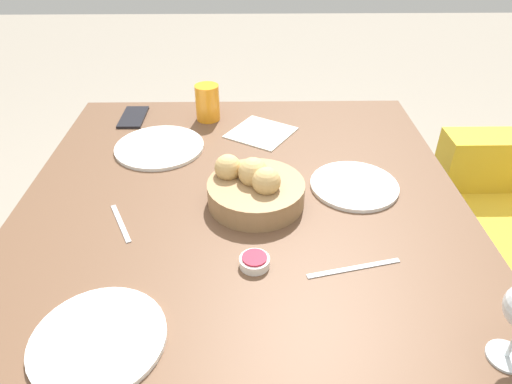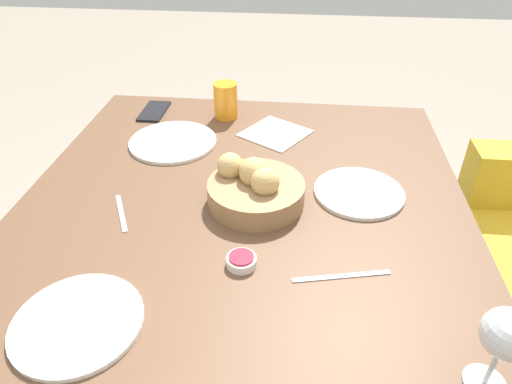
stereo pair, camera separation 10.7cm
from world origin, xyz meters
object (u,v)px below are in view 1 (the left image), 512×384
Objects in this scene: jam_bowl_berry at (255,261)px; cell_phone at (133,117)px; plate_near_right at (98,339)px; spoon_coffee at (121,223)px; bread_basket at (255,188)px; napkin at (261,133)px; juice_glass at (208,103)px; plate_far_center at (354,185)px; plate_near_left at (159,147)px; knife_silver at (354,268)px.

jam_bowl_berry is 0.78m from cell_phone.
plate_near_right is 0.32m from spoon_coffee.
jam_bowl_berry reaches higher than spoon_coffee.
bread_basket is 3.74× the size of jam_bowl_berry.
napkin reaches higher than spoon_coffee.
bread_basket reaches higher than plate_near_right.
juice_glass is at bearing 87.88° from cell_phone.
plate_far_center is at bearing 57.49° from cell_phone.
jam_bowl_berry is (0.48, 0.26, 0.01)m from plate_near_left.
jam_bowl_berry is at bearing -42.56° from plate_far_center.
plate_near_right reaches higher than spoon_coffee.
plate_near_right is 1.50× the size of cell_phone.
plate_near_right reaches higher than cell_phone.
plate_near_right is at bearing -8.38° from juice_glass.
napkin is at bearing 142.86° from spoon_coffee.
napkin is (-0.74, 0.29, -0.00)m from plate_near_right.
cell_phone reaches higher than spoon_coffee.
jam_bowl_berry is (-0.18, 0.26, 0.01)m from plate_near_right.
napkin is (-0.57, 0.03, -0.01)m from jam_bowl_berry.
napkin is (-0.43, 0.33, 0.00)m from spoon_coffee.
plate_near_right is 0.86m from cell_phone.
juice_glass is at bearing -121.37° from napkin.
napkin is (-0.29, -0.23, -0.00)m from plate_far_center.
juice_glass is (-0.19, 0.13, 0.05)m from plate_near_left.
juice_glass is at bearing -135.23° from plate_far_center.
plate_far_center reaches higher than spoon_coffee.
plate_near_left is 1.30× the size of knife_silver.
spoon_coffee is (0.34, -0.03, -0.00)m from plate_near_left.
cell_phone is at bearing -150.73° from jam_bowl_berry.
plate_near_right is at bearing 7.79° from cell_phone.
knife_silver is (0.01, 0.20, -0.01)m from jam_bowl_berry.
plate_near_left is 0.23m from cell_phone.
juice_glass is at bearing 146.45° from plate_near_left.
plate_near_right is 3.71× the size of jam_bowl_berry.
knife_silver is at bearing 16.32° from napkin.
plate_far_center is 1.94× the size of juice_glass.
bread_basket reaches higher than spoon_coffee.
plate_far_center is 0.29m from knife_silver.
jam_bowl_berry reaches higher than plate_near_right.
plate_near_right reaches higher than napkin.
plate_near_left reaches higher than spoon_coffee.
spoon_coffee is at bearing -173.61° from plate_near_right.
bread_basket reaches higher than napkin.
jam_bowl_berry reaches higher than napkin.
juice_glass is 0.75× the size of cell_phone.
bread_basket is 0.35m from napkin.
bread_basket is 0.26m from plate_far_center.
knife_silver is at bearing -10.90° from plate_far_center.
plate_far_center is 3.57× the size of jam_bowl_berry.
plate_far_center is (-0.06, 0.25, -0.03)m from bread_basket.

